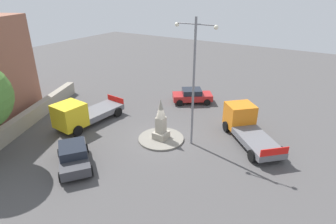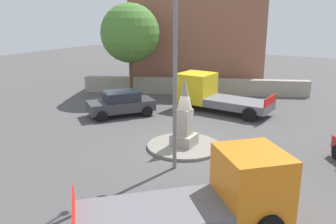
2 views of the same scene
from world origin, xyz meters
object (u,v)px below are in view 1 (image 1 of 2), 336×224
car_red_near_island (192,96)px  truck_yellow_approaching (81,114)px  monument (161,121)px  streetlamp (194,74)px  truck_orange_passing (246,125)px  car_dark_grey_far_side (74,156)px

car_red_near_island → truck_yellow_approaching: size_ratio=0.67×
truck_yellow_approaching → car_red_near_island: bearing=60.1°
monument → car_red_near_island: bearing=100.0°
streetlamp → truck_orange_passing: streetlamp is taller
car_dark_grey_far_side → truck_yellow_approaching: 5.77m
monument → car_red_near_island: (-1.39, 7.85, -0.80)m
truck_orange_passing → car_red_near_island: bearing=148.0°
monument → truck_orange_passing: bearing=34.5°
car_dark_grey_far_side → truck_orange_passing: size_ratio=0.73×
streetlamp → truck_orange_passing: size_ratio=1.56×
car_red_near_island → car_dark_grey_far_side: 13.74m
streetlamp → monument: bearing=-162.6°
streetlamp → car_red_near_island: bearing=116.8°
car_red_near_island → car_dark_grey_far_side: (-1.52, -13.65, 0.05)m
streetlamp → car_dark_grey_far_side: size_ratio=2.14×
monument → car_red_near_island: size_ratio=0.77×
truck_yellow_approaching → monument: bearing=12.8°
car_dark_grey_far_side → truck_yellow_approaching: size_ratio=0.68×
monument → streetlamp: size_ratio=0.35×
streetlamp → truck_yellow_approaching: 10.21m
streetlamp → car_red_near_island: (-3.61, 7.16, -4.59)m
monument → car_red_near_island: monument is taller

